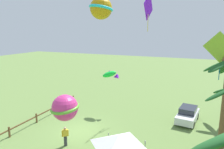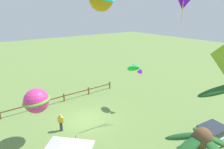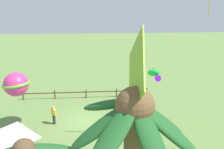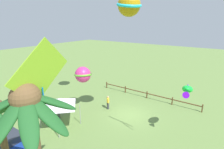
% 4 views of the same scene
% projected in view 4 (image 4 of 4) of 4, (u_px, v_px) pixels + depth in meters
% --- Properties ---
extents(ground_plane, '(120.00, 120.00, 0.00)m').
position_uv_depth(ground_plane, '(129.00, 115.00, 18.53)').
color(ground_plane, olive).
extents(palm_tree_1, '(3.13, 3.10, 5.89)m').
position_uv_depth(palm_tree_1, '(1.00, 127.00, 8.88)').
color(palm_tree_1, brown).
rests_on(palm_tree_1, ground).
extents(palm_tree_3, '(3.75, 3.80, 7.44)m').
position_uv_depth(palm_tree_3, '(30.00, 132.00, 6.73)').
color(palm_tree_3, brown).
rests_on(palm_tree_3, ground).
extents(rail_fence, '(13.16, 0.12, 0.95)m').
position_uv_depth(rail_fence, '(147.00, 94.00, 22.41)').
color(rail_fence, brown).
rests_on(rail_fence, ground).
extents(parked_car_1, '(3.95, 1.83, 1.51)m').
position_uv_depth(parked_car_1, '(8.00, 142.00, 13.20)').
color(parked_car_1, navy).
rests_on(parked_car_1, ground).
extents(spectator_0, '(0.40, 0.48, 1.59)m').
position_uv_depth(spectator_0, '(59.00, 113.00, 17.25)').
color(spectator_0, '#38383D').
rests_on(spectator_0, ground).
extents(spectator_1, '(0.43, 0.43, 1.59)m').
position_uv_depth(spectator_1, '(108.00, 102.00, 19.55)').
color(spectator_1, '#38383D').
rests_on(spectator_1, ground).
extents(festival_tent, '(2.86, 2.86, 2.85)m').
position_uv_depth(festival_tent, '(59.00, 102.00, 15.86)').
color(festival_tent, '#9E9EA3').
rests_on(festival_tent, ground).
extents(kite_ball_0, '(2.81, 2.81, 1.81)m').
position_uv_depth(kite_ball_0, '(129.00, 5.00, 13.54)').
color(kite_ball_0, '#BC8C0F').
extents(kite_fish_2, '(1.00, 1.98, 1.11)m').
position_uv_depth(kite_fish_2, '(187.00, 90.00, 13.86)').
color(kite_fish_2, '#16DD39').
extents(kite_ball_4, '(2.67, 2.67, 1.71)m').
position_uv_depth(kite_ball_4, '(83.00, 75.00, 18.41)').
color(kite_ball_4, '#D73385').
extents(kite_diamond_5, '(0.44, 2.60, 3.61)m').
position_uv_depth(kite_diamond_5, '(40.00, 73.00, 6.52)').
color(kite_diamond_5, '#88BD26').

